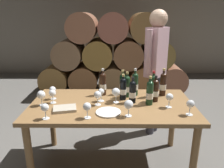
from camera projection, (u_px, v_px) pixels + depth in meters
The scene contains 28 objects.
ground_plane at pixel (112, 164), 2.52m from camera, with size 14.00×14.00×0.00m, color #66635E.
cellar_back_wall at pixel (113, 24), 6.09m from camera, with size 10.00×0.24×2.80m, color gray.
barrel_stack at pixel (113, 57), 4.77m from camera, with size 3.12×0.90×1.69m.
dining_table at pixel (112, 111), 2.32m from camera, with size 1.70×0.90×0.76m.
wine_bottle_0 at pixel (103, 84), 2.50m from camera, with size 0.07×0.07×0.31m.
wine_bottle_1 at pixel (123, 84), 2.53m from camera, with size 0.07×0.07×0.29m.
wine_bottle_2 at pixel (150, 92), 2.23m from camera, with size 0.07×0.07×0.30m.
wine_bottle_3 at pixel (127, 86), 2.45m from camera, with size 0.07×0.07×0.29m.
wine_bottle_4 at pixel (163, 84), 2.48m from camera, with size 0.07×0.07×0.32m.
wine_bottle_5 at pixel (155, 90), 2.31m from camera, with size 0.07×0.07×0.28m.
wine_bottle_6 at pixel (153, 86), 2.44m from camera, with size 0.07×0.07×0.30m.
wine_bottle_7 at pixel (135, 84), 2.49m from camera, with size 0.07×0.07×0.31m.
wine_bottle_8 at pixel (133, 92), 2.28m from camera, with size 0.07×0.07×0.28m.
wine_bottle_9 at pixel (123, 88), 2.37m from camera, with size 0.07×0.07×0.29m.
wine_glass_0 at pixel (169, 98), 2.16m from camera, with size 0.07×0.07×0.15m.
wine_glass_1 at pixel (98, 95), 2.22m from camera, with size 0.08×0.08×0.15m.
wine_glass_2 at pixel (190, 104), 2.00m from camera, with size 0.07×0.07×0.15m.
wine_glass_3 at pixel (53, 90), 2.38m from camera, with size 0.07×0.07×0.14m.
wine_glass_4 at pixel (52, 94), 2.27m from camera, with size 0.07×0.07×0.15m.
wine_glass_5 at pixel (101, 92), 2.32m from camera, with size 0.07×0.07×0.14m.
wine_glass_6 at pixel (129, 105), 1.97m from camera, with size 0.08×0.08×0.16m.
wine_glass_7 at pixel (87, 107), 1.94m from camera, with size 0.07×0.07×0.15m.
wine_glass_8 at pixel (45, 108), 1.92m from camera, with size 0.07×0.07×0.15m.
wine_glass_9 at pixel (41, 95), 2.21m from camera, with size 0.08×0.08×0.16m.
wine_glass_10 at pixel (116, 92), 2.28m from camera, with size 0.09×0.09×0.16m.
tasting_notebook at pixel (65, 109), 2.13m from camera, with size 0.22×0.16×0.03m, color #B2A893.
serving_plate at pixel (108, 112), 2.07m from camera, with size 0.24×0.24×0.01m, color white.
sommelier_presenting at pixel (156, 62), 2.91m from camera, with size 0.34×0.41×1.72m.
Camera 1 is at (0.02, -2.12, 1.66)m, focal length 35.00 mm.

